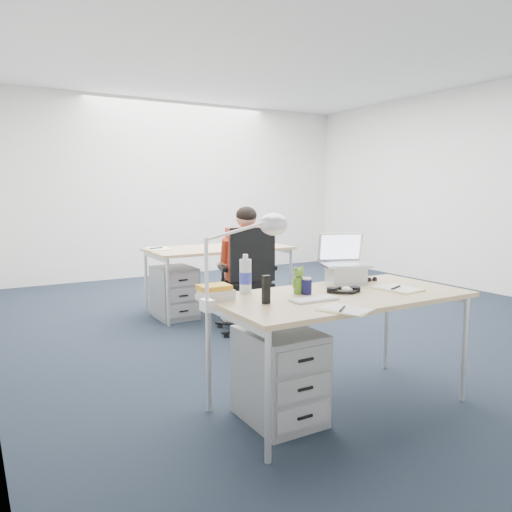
# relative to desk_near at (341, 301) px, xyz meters

# --- Properties ---
(floor) EXTENTS (7.00, 7.00, 0.00)m
(floor) POSITION_rel_desk_near_xyz_m (1.09, 1.87, -0.68)
(floor) COLOR black
(floor) RESTS_ON ground
(room) EXTENTS (6.02, 7.02, 2.80)m
(room) POSITION_rel_desk_near_xyz_m (1.09, 1.87, 1.03)
(room) COLOR silver
(room) RESTS_ON ground
(desk_near) EXTENTS (1.60, 0.80, 0.73)m
(desk_near) POSITION_rel_desk_near_xyz_m (0.00, 0.00, 0.00)
(desk_near) COLOR tan
(desk_near) RESTS_ON ground
(desk_far) EXTENTS (1.60, 0.80, 0.73)m
(desk_far) POSITION_rel_desk_near_xyz_m (0.48, 2.70, 0.00)
(desk_far) COLOR tan
(desk_far) RESTS_ON ground
(office_chair) EXTENTS (0.81, 0.81, 1.03)m
(office_chair) POSITION_rel_desk_near_xyz_m (0.33, 1.77, -0.39)
(office_chair) COLOR black
(office_chair) RESTS_ON ground
(seated_person) EXTENTS (0.45, 0.70, 1.21)m
(seated_person) POSITION_rel_desk_near_xyz_m (0.36, 1.94, -0.07)
(seated_person) COLOR #AF3119
(seated_person) RESTS_ON ground
(drawer_pedestal_near) EXTENTS (0.40, 0.50, 0.55)m
(drawer_pedestal_near) POSITION_rel_desk_near_xyz_m (-0.44, 0.03, -0.41)
(drawer_pedestal_near) COLOR gray
(drawer_pedestal_near) RESTS_ON ground
(drawer_pedestal_far) EXTENTS (0.40, 0.50, 0.55)m
(drawer_pedestal_far) POSITION_rel_desk_near_xyz_m (-0.08, 2.67, -0.41)
(drawer_pedestal_far) COLOR gray
(drawer_pedestal_far) RESTS_ON ground
(silver_laptop) EXTENTS (0.39, 0.35, 0.34)m
(silver_laptop) POSITION_rel_desk_near_xyz_m (0.28, 0.29, 0.22)
(silver_laptop) COLOR silver
(silver_laptop) RESTS_ON desk_near
(wireless_keyboard) EXTENTS (0.29, 0.13, 0.01)m
(wireless_keyboard) POSITION_rel_desk_near_xyz_m (-0.26, -0.06, 0.05)
(wireless_keyboard) COLOR white
(wireless_keyboard) RESTS_ON desk_near
(computer_mouse) EXTENTS (0.06, 0.09, 0.03)m
(computer_mouse) POSITION_rel_desk_near_xyz_m (0.08, 0.03, 0.06)
(computer_mouse) COLOR white
(computer_mouse) RESTS_ON desk_near
(headphones) EXTENTS (0.27, 0.24, 0.04)m
(headphones) POSITION_rel_desk_near_xyz_m (0.05, 0.03, 0.06)
(headphones) COLOR black
(headphones) RESTS_ON desk_near
(can_koozie) EXTENTS (0.06, 0.06, 0.10)m
(can_koozie) POSITION_rel_desk_near_xyz_m (-0.19, 0.11, 0.10)
(can_koozie) COLOR #161543
(can_koozie) RESTS_ON desk_near
(water_bottle) EXTENTS (0.08, 0.08, 0.25)m
(water_bottle) POSITION_rel_desk_near_xyz_m (-0.50, 0.33, 0.17)
(water_bottle) COLOR silver
(water_bottle) RESTS_ON desk_near
(bear_figurine) EXTENTS (0.11, 0.09, 0.17)m
(bear_figurine) POSITION_rel_desk_near_xyz_m (-0.22, 0.15, 0.13)
(bear_figurine) COLOR #3D761F
(bear_figurine) RESTS_ON desk_near
(book_stack) EXTENTS (0.24, 0.21, 0.09)m
(book_stack) POSITION_rel_desk_near_xyz_m (-0.75, 0.25, 0.09)
(book_stack) COLOR silver
(book_stack) RESTS_ON desk_near
(cordless_phone) EXTENTS (0.04, 0.03, 0.16)m
(cordless_phone) POSITION_rel_desk_near_xyz_m (-0.54, 0.01, 0.13)
(cordless_phone) COLOR black
(cordless_phone) RESTS_ON desk_near
(papers_left) EXTENTS (0.26, 0.31, 0.01)m
(papers_left) POSITION_rel_desk_near_xyz_m (-0.27, -0.35, 0.05)
(papers_left) COLOR #EAE287
(papers_left) RESTS_ON desk_near
(papers_right) EXTENTS (0.22, 0.30, 0.01)m
(papers_right) POSITION_rel_desk_near_xyz_m (0.41, -0.08, 0.05)
(papers_right) COLOR #EAE287
(papers_right) RESTS_ON desk_near
(sunglasses) EXTENTS (0.10, 0.05, 0.02)m
(sunglasses) POSITION_rel_desk_near_xyz_m (0.47, 0.23, 0.06)
(sunglasses) COLOR black
(sunglasses) RESTS_ON desk_near
(desk_lamp) EXTENTS (0.50, 0.30, 0.54)m
(desk_lamp) POSITION_rel_desk_near_xyz_m (-0.75, 0.01, 0.32)
(desk_lamp) COLOR silver
(desk_lamp) RESTS_ON desk_near
(dark_laptop) EXTENTS (0.41, 0.41, 0.23)m
(dark_laptop) POSITION_rel_desk_near_xyz_m (0.79, 2.55, 0.16)
(dark_laptop) COLOR black
(dark_laptop) RESTS_ON desk_far
(far_cup) EXTENTS (0.09, 0.09, 0.10)m
(far_cup) POSITION_rel_desk_near_xyz_m (0.83, 2.85, 0.10)
(far_cup) COLOR white
(far_cup) RESTS_ON desk_far
(far_papers) EXTENTS (0.26, 0.35, 0.01)m
(far_papers) POSITION_rel_desk_near_xyz_m (-0.19, 2.86, 0.05)
(far_papers) COLOR white
(far_papers) RESTS_ON desk_far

